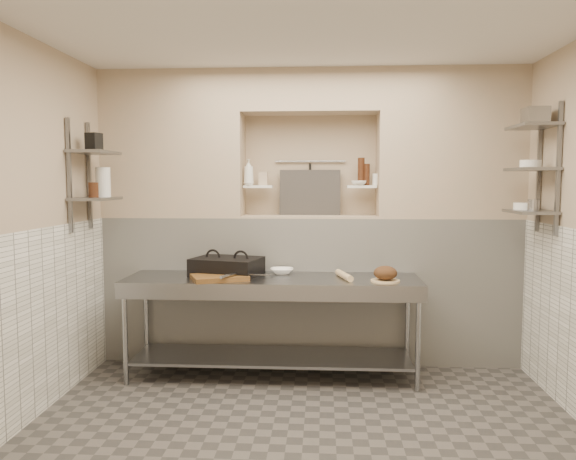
# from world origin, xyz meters

# --- Properties ---
(floor) EXTENTS (4.00, 3.90, 0.10)m
(floor) POSITION_xyz_m (0.00, 0.00, -0.05)
(floor) COLOR #524C48
(floor) RESTS_ON ground
(ceiling) EXTENTS (4.00, 3.90, 0.10)m
(ceiling) POSITION_xyz_m (0.00, 0.00, 2.85)
(ceiling) COLOR silver
(ceiling) RESTS_ON ground
(wall_left) EXTENTS (0.10, 3.90, 2.80)m
(wall_left) POSITION_xyz_m (-2.05, 0.00, 1.40)
(wall_left) COLOR tan
(wall_left) RESTS_ON ground
(wall_back) EXTENTS (4.00, 0.10, 2.80)m
(wall_back) POSITION_xyz_m (0.00, 2.00, 1.40)
(wall_back) COLOR tan
(wall_back) RESTS_ON ground
(wall_front) EXTENTS (4.00, 0.10, 2.80)m
(wall_front) POSITION_xyz_m (0.00, -2.00, 1.40)
(wall_front) COLOR tan
(wall_front) RESTS_ON ground
(backwall_lower) EXTENTS (4.00, 0.40, 1.40)m
(backwall_lower) POSITION_xyz_m (0.00, 1.75, 0.70)
(backwall_lower) COLOR white
(backwall_lower) RESTS_ON floor
(alcove_sill) EXTENTS (1.30, 0.40, 0.02)m
(alcove_sill) POSITION_xyz_m (0.00, 1.75, 1.41)
(alcove_sill) COLOR tan
(alcove_sill) RESTS_ON backwall_lower
(backwall_pillar_left) EXTENTS (1.35, 0.40, 1.40)m
(backwall_pillar_left) POSITION_xyz_m (-1.33, 1.75, 2.10)
(backwall_pillar_left) COLOR tan
(backwall_pillar_left) RESTS_ON backwall_lower
(backwall_pillar_right) EXTENTS (1.35, 0.40, 1.40)m
(backwall_pillar_right) POSITION_xyz_m (1.33, 1.75, 2.10)
(backwall_pillar_right) COLOR tan
(backwall_pillar_right) RESTS_ON backwall_lower
(backwall_header) EXTENTS (1.30, 0.40, 0.40)m
(backwall_header) POSITION_xyz_m (0.00, 1.75, 2.60)
(backwall_header) COLOR tan
(backwall_header) RESTS_ON backwall_lower
(wainscot_left) EXTENTS (0.02, 3.90, 1.40)m
(wainscot_left) POSITION_xyz_m (-1.99, 0.00, 0.70)
(wainscot_left) COLOR white
(wainscot_left) RESTS_ON floor
(alcove_shelf_left) EXTENTS (0.28, 0.16, 0.02)m
(alcove_shelf_left) POSITION_xyz_m (-0.50, 1.75, 1.70)
(alcove_shelf_left) COLOR white
(alcove_shelf_left) RESTS_ON backwall_lower
(alcove_shelf_right) EXTENTS (0.28, 0.16, 0.02)m
(alcove_shelf_right) POSITION_xyz_m (0.50, 1.75, 1.70)
(alcove_shelf_right) COLOR white
(alcove_shelf_right) RESTS_ON backwall_lower
(utensil_rail) EXTENTS (0.70, 0.02, 0.02)m
(utensil_rail) POSITION_xyz_m (0.00, 1.92, 1.95)
(utensil_rail) COLOR gray
(utensil_rail) RESTS_ON wall_back
(hanging_steel) EXTENTS (0.02, 0.02, 0.30)m
(hanging_steel) POSITION_xyz_m (0.00, 1.90, 1.78)
(hanging_steel) COLOR black
(hanging_steel) RESTS_ON utensil_rail
(splash_panel) EXTENTS (0.60, 0.08, 0.45)m
(splash_panel) POSITION_xyz_m (0.00, 1.85, 1.64)
(splash_panel) COLOR #383330
(splash_panel) RESTS_ON alcove_sill
(shelf_rail_left_a) EXTENTS (0.03, 0.03, 0.95)m
(shelf_rail_left_a) POSITION_xyz_m (-1.98, 1.25, 1.80)
(shelf_rail_left_a) COLOR slate
(shelf_rail_left_a) RESTS_ON wall_left
(shelf_rail_left_b) EXTENTS (0.03, 0.03, 0.95)m
(shelf_rail_left_b) POSITION_xyz_m (-1.98, 0.85, 1.80)
(shelf_rail_left_b) COLOR slate
(shelf_rail_left_b) RESTS_ON wall_left
(wall_shelf_left_lower) EXTENTS (0.30, 0.50, 0.02)m
(wall_shelf_left_lower) POSITION_xyz_m (-1.84, 1.05, 1.60)
(wall_shelf_left_lower) COLOR slate
(wall_shelf_left_lower) RESTS_ON wall_left
(wall_shelf_left_upper) EXTENTS (0.30, 0.50, 0.03)m
(wall_shelf_left_upper) POSITION_xyz_m (-1.84, 1.05, 2.00)
(wall_shelf_left_upper) COLOR slate
(wall_shelf_left_upper) RESTS_ON wall_left
(shelf_rail_right_a) EXTENTS (0.03, 0.03, 1.05)m
(shelf_rail_right_a) POSITION_xyz_m (1.98, 1.25, 1.85)
(shelf_rail_right_a) COLOR slate
(shelf_rail_right_a) RESTS_ON wall_right
(shelf_rail_right_b) EXTENTS (0.03, 0.03, 1.05)m
(shelf_rail_right_b) POSITION_xyz_m (1.98, 0.85, 1.85)
(shelf_rail_right_b) COLOR slate
(shelf_rail_right_b) RESTS_ON wall_right
(wall_shelf_right_lower) EXTENTS (0.30, 0.50, 0.02)m
(wall_shelf_right_lower) POSITION_xyz_m (1.84, 1.05, 1.50)
(wall_shelf_right_lower) COLOR slate
(wall_shelf_right_lower) RESTS_ON wall_right
(wall_shelf_right_mid) EXTENTS (0.30, 0.50, 0.02)m
(wall_shelf_right_mid) POSITION_xyz_m (1.84, 1.05, 1.85)
(wall_shelf_right_mid) COLOR slate
(wall_shelf_right_mid) RESTS_ON wall_right
(wall_shelf_right_upper) EXTENTS (0.30, 0.50, 0.03)m
(wall_shelf_right_upper) POSITION_xyz_m (1.84, 1.05, 2.20)
(wall_shelf_right_upper) COLOR slate
(wall_shelf_right_upper) RESTS_ON wall_right
(prep_table) EXTENTS (2.60, 0.70, 0.90)m
(prep_table) POSITION_xyz_m (-0.32, 1.18, 0.64)
(prep_table) COLOR gray
(prep_table) RESTS_ON floor
(panini_press) EXTENTS (0.68, 0.56, 0.16)m
(panini_press) POSITION_xyz_m (-0.74, 1.30, 0.98)
(panini_press) COLOR black
(panini_press) RESTS_ON prep_table
(cutting_board) EXTENTS (0.55, 0.48, 0.04)m
(cutting_board) POSITION_xyz_m (-0.76, 1.05, 0.92)
(cutting_board) COLOR brown
(cutting_board) RESTS_ON prep_table
(knife_blade) EXTENTS (0.24, 0.05, 0.01)m
(knife_blade) POSITION_xyz_m (-0.44, 1.07, 0.95)
(knife_blade) COLOR gray
(knife_blade) RESTS_ON cutting_board
(tongs) EXTENTS (0.15, 0.27, 0.03)m
(tongs) POSITION_xyz_m (-0.65, 0.97, 0.96)
(tongs) COLOR gray
(tongs) RESTS_ON cutting_board
(mixing_bowl) EXTENTS (0.23, 0.23, 0.05)m
(mixing_bowl) POSITION_xyz_m (-0.25, 1.40, 0.93)
(mixing_bowl) COLOR white
(mixing_bowl) RESTS_ON prep_table
(rolling_pin) EXTENTS (0.15, 0.38, 0.06)m
(rolling_pin) POSITION_xyz_m (0.32, 1.18, 0.93)
(rolling_pin) COLOR #DFC281
(rolling_pin) RESTS_ON prep_table
(bread_board) EXTENTS (0.25, 0.25, 0.01)m
(bread_board) POSITION_xyz_m (0.66, 1.05, 0.91)
(bread_board) COLOR #DFC281
(bread_board) RESTS_ON prep_table
(bread_loaf) EXTENTS (0.20, 0.20, 0.12)m
(bread_loaf) POSITION_xyz_m (0.66, 1.05, 0.97)
(bread_loaf) COLOR #4C2D19
(bread_loaf) RESTS_ON bread_board
(bottle_soap) EXTENTS (0.11, 0.11, 0.25)m
(bottle_soap) POSITION_xyz_m (-0.59, 1.70, 1.84)
(bottle_soap) COLOR white
(bottle_soap) RESTS_ON alcove_shelf_left
(jar_alcove) EXTENTS (0.09, 0.09, 0.13)m
(jar_alcove) POSITION_xyz_m (-0.46, 1.79, 1.78)
(jar_alcove) COLOR tan
(jar_alcove) RESTS_ON alcove_shelf_left
(bowl_alcove) EXTENTS (0.17, 0.17, 0.05)m
(bowl_alcove) POSITION_xyz_m (0.47, 1.71, 1.74)
(bowl_alcove) COLOR white
(bowl_alcove) RESTS_ON alcove_shelf_right
(condiment_a) EXTENTS (0.06, 0.06, 0.21)m
(condiment_a) POSITION_xyz_m (0.55, 1.77, 1.82)
(condiment_a) COLOR #3B1D10
(condiment_a) RESTS_ON alcove_shelf_right
(condiment_b) EXTENTS (0.07, 0.07, 0.27)m
(condiment_b) POSITION_xyz_m (0.50, 1.78, 1.85)
(condiment_b) COLOR #3B1D10
(condiment_b) RESTS_ON alcove_shelf_right
(condiment_c) EXTENTS (0.07, 0.07, 0.11)m
(condiment_c) POSITION_xyz_m (0.64, 1.78, 1.77)
(condiment_c) COLOR white
(condiment_c) RESTS_ON alcove_shelf_right
(jug_left) EXTENTS (0.13, 0.13, 0.26)m
(jug_left) POSITION_xyz_m (-1.84, 1.22, 1.74)
(jug_left) COLOR white
(jug_left) RESTS_ON wall_shelf_left_lower
(jar_left) EXTENTS (0.09, 0.09, 0.13)m
(jar_left) POSITION_xyz_m (-1.84, 1.01, 1.68)
(jar_left) COLOR #3B1D10
(jar_left) RESTS_ON wall_shelf_left_lower
(box_left_upper) EXTENTS (0.14, 0.14, 0.15)m
(box_left_upper) POSITION_xyz_m (-1.84, 1.05, 2.09)
(box_left_upper) COLOR black
(box_left_upper) RESTS_ON wall_shelf_left_upper
(bowl_right) EXTENTS (0.19, 0.19, 0.06)m
(bowl_right) POSITION_xyz_m (1.84, 1.16, 1.54)
(bowl_right) COLOR white
(bowl_right) RESTS_ON wall_shelf_right_lower
(canister_right) EXTENTS (0.09, 0.09, 0.09)m
(canister_right) POSITION_xyz_m (1.84, 0.98, 1.56)
(canister_right) COLOR gray
(canister_right) RESTS_ON wall_shelf_right_lower
(bowl_right_mid) EXTENTS (0.17, 0.17, 0.06)m
(bowl_right_mid) POSITION_xyz_m (1.84, 1.07, 1.89)
(bowl_right_mid) COLOR white
(bowl_right_mid) RESTS_ON wall_shelf_right_mid
(basket_right) EXTENTS (0.17, 0.21, 0.13)m
(basket_right) POSITION_xyz_m (1.84, 1.01, 2.28)
(basket_right) COLOR gray
(basket_right) RESTS_ON wall_shelf_right_upper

